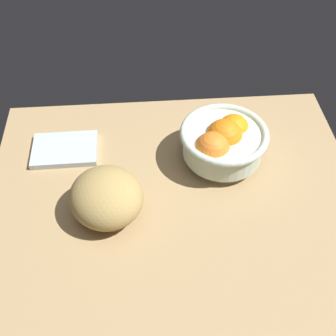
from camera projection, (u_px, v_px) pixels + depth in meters
The scene contains 4 objects.
ground_plane at pixel (175, 202), 89.22cm from camera, with size 77.15×62.25×3.00cm, color tan.
fruit_bowl at pixel (223, 141), 91.00cm from camera, with size 18.77×18.77×10.51cm.
bread_loaf at pixel (106, 197), 82.10cm from camera, with size 14.67×14.01×9.45cm, color tan.
napkin_folded at pixel (65, 149), 96.33cm from camera, with size 14.38×10.19×1.39cm, color #B3BEC3.
Camera 1 is at (5.60, 54.21, 69.50)cm, focal length 45.94 mm.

